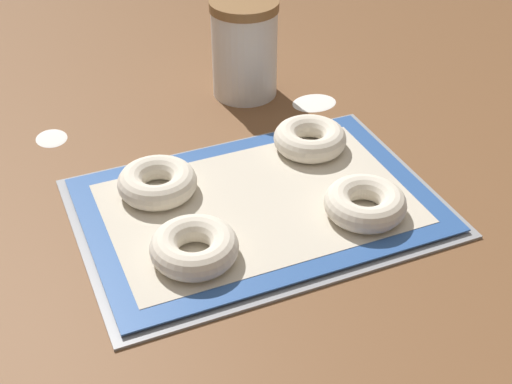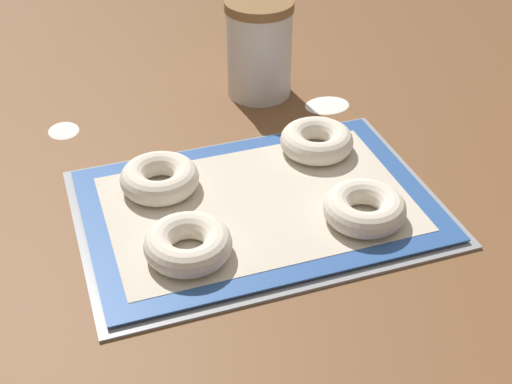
{
  "view_description": "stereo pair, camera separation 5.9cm",
  "coord_description": "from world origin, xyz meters",
  "px_view_note": "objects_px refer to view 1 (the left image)",
  "views": [
    {
      "loc": [
        -0.32,
        -0.74,
        0.62
      ],
      "look_at": [
        -0.0,
        0.0,
        0.03
      ],
      "focal_mm": 50.0,
      "sensor_mm": 36.0,
      "label": 1
    },
    {
      "loc": [
        -0.26,
        -0.76,
        0.62
      ],
      "look_at": [
        -0.0,
        0.0,
        0.03
      ],
      "focal_mm": 50.0,
      "sensor_mm": 36.0,
      "label": 2
    }
  ],
  "objects_px": {
    "bagel_front_left": "(194,247)",
    "bagel_front_right": "(365,203)",
    "flour_canister": "(244,48)",
    "baking_tray": "(256,207)",
    "bagel_back_left": "(157,182)",
    "bagel_back_right": "(310,138)"
  },
  "relations": [
    {
      "from": "bagel_front_right",
      "to": "bagel_back_left",
      "type": "bearing_deg",
      "value": 147.31
    },
    {
      "from": "baking_tray",
      "to": "bagel_back_right",
      "type": "bearing_deg",
      "value": 36.11
    },
    {
      "from": "bagel_back_left",
      "to": "bagel_front_left",
      "type": "bearing_deg",
      "value": -89.19
    },
    {
      "from": "baking_tray",
      "to": "flour_canister",
      "type": "height_order",
      "value": "flour_canister"
    },
    {
      "from": "baking_tray",
      "to": "bagel_front_left",
      "type": "relative_size",
      "value": 4.44
    },
    {
      "from": "bagel_back_left",
      "to": "flour_canister",
      "type": "height_order",
      "value": "flour_canister"
    },
    {
      "from": "bagel_front_left",
      "to": "bagel_front_right",
      "type": "xyz_separation_m",
      "value": [
        0.25,
        -0.0,
        0.0
      ]
    },
    {
      "from": "flour_canister",
      "to": "bagel_front_right",
      "type": "bearing_deg",
      "value": -88.46
    },
    {
      "from": "bagel_back_right",
      "to": "bagel_front_right",
      "type": "bearing_deg",
      "value": -91.56
    },
    {
      "from": "baking_tray",
      "to": "flour_canister",
      "type": "xyz_separation_m",
      "value": [
        0.12,
        0.33,
        0.08
      ]
    },
    {
      "from": "bagel_front_right",
      "to": "flour_canister",
      "type": "xyz_separation_m",
      "value": [
        -0.01,
        0.41,
        0.06
      ]
    },
    {
      "from": "baking_tray",
      "to": "bagel_back_left",
      "type": "height_order",
      "value": "bagel_back_left"
    },
    {
      "from": "baking_tray",
      "to": "bagel_front_left",
      "type": "distance_m",
      "value": 0.14
    },
    {
      "from": "bagel_front_right",
      "to": "flour_canister",
      "type": "distance_m",
      "value": 0.41
    },
    {
      "from": "bagel_front_right",
      "to": "baking_tray",
      "type": "bearing_deg",
      "value": 147.21
    },
    {
      "from": "bagel_back_right",
      "to": "flour_canister",
      "type": "distance_m",
      "value": 0.24
    },
    {
      "from": "baking_tray",
      "to": "bagel_back_right",
      "type": "distance_m",
      "value": 0.17
    },
    {
      "from": "bagel_back_left",
      "to": "flour_canister",
      "type": "xyz_separation_m",
      "value": [
        0.24,
        0.25,
        0.06
      ]
    },
    {
      "from": "baking_tray",
      "to": "bagel_front_left",
      "type": "bearing_deg",
      "value": -146.71
    },
    {
      "from": "bagel_front_left",
      "to": "flour_canister",
      "type": "height_order",
      "value": "flour_canister"
    },
    {
      "from": "bagel_front_left",
      "to": "bagel_front_right",
      "type": "relative_size",
      "value": 1.0
    },
    {
      "from": "bagel_front_left",
      "to": "bagel_back_left",
      "type": "distance_m",
      "value": 0.16
    }
  ]
}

